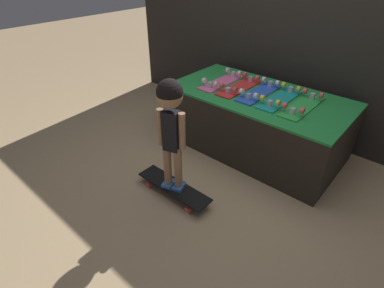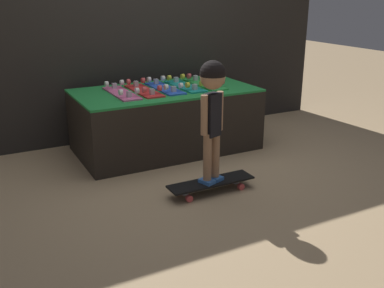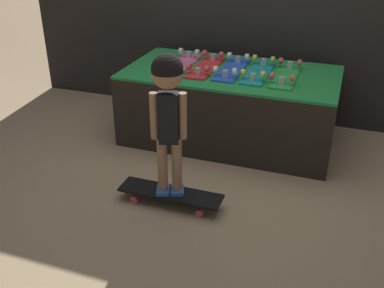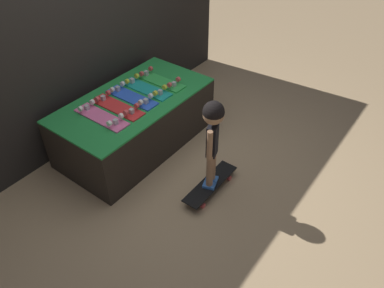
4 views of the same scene
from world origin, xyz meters
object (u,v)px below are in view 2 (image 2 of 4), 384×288
(skateboard_pink_on_rack, at_px, (122,92))
(skateboard_on_floor, at_px, (211,183))
(skateboard_red_on_rack, at_px, (144,90))
(skateboard_blue_on_rack, at_px, (165,87))
(child, at_px, (212,99))
(skateboard_green_on_rack, at_px, (205,83))
(skateboard_teal_on_rack, at_px, (185,85))

(skateboard_pink_on_rack, bearing_deg, skateboard_on_floor, -73.12)
(skateboard_red_on_rack, distance_m, skateboard_blue_on_rack, 0.22)
(skateboard_on_floor, height_order, child, child)
(skateboard_red_on_rack, xyz_separation_m, skateboard_on_floor, (0.11, -1.09, -0.55))
(skateboard_blue_on_rack, bearing_deg, skateboard_green_on_rack, -2.00)
(skateboard_teal_on_rack, xyz_separation_m, skateboard_on_floor, (-0.33, -1.10, -0.55))
(skateboard_blue_on_rack, height_order, skateboard_on_floor, skateboard_blue_on_rack)
(skateboard_red_on_rack, relative_size, child, 0.65)
(skateboard_blue_on_rack, xyz_separation_m, skateboard_on_floor, (-0.11, -1.10, -0.55))
(skateboard_blue_on_rack, relative_size, skateboard_teal_on_rack, 1.00)
(skateboard_on_floor, relative_size, child, 0.74)
(skateboard_pink_on_rack, bearing_deg, skateboard_blue_on_rack, 1.67)
(skateboard_teal_on_rack, distance_m, skateboard_on_floor, 1.27)
(skateboard_pink_on_rack, distance_m, skateboard_blue_on_rack, 0.44)
(skateboard_on_floor, distance_m, child, 0.68)
(skateboard_blue_on_rack, bearing_deg, skateboard_pink_on_rack, -178.33)
(skateboard_green_on_rack, bearing_deg, skateboard_blue_on_rack, 178.00)
(skateboard_blue_on_rack, height_order, skateboard_teal_on_rack, same)
(skateboard_blue_on_rack, xyz_separation_m, skateboard_teal_on_rack, (0.22, -0.00, 0.00))
(skateboard_pink_on_rack, height_order, skateboard_red_on_rack, same)
(skateboard_on_floor, bearing_deg, child, -90.00)
(skateboard_on_floor, bearing_deg, skateboard_green_on_rack, 63.31)
(skateboard_green_on_rack, distance_m, skateboard_on_floor, 1.33)
(skateboard_green_on_rack, bearing_deg, skateboard_on_floor, -116.69)
(skateboard_red_on_rack, relative_size, skateboard_blue_on_rack, 1.00)
(skateboard_pink_on_rack, bearing_deg, skateboard_green_on_rack, -0.16)
(skateboard_red_on_rack, distance_m, skateboard_teal_on_rack, 0.44)
(skateboard_on_floor, bearing_deg, skateboard_blue_on_rack, 84.41)
(skateboard_pink_on_rack, xyz_separation_m, child, (0.33, -1.09, 0.13))
(skateboard_red_on_rack, bearing_deg, skateboard_on_floor, -84.17)
(skateboard_blue_on_rack, xyz_separation_m, child, (-0.11, -1.10, 0.13))
(skateboard_blue_on_rack, relative_size, child, 0.65)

